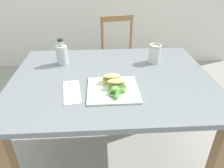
{
  "coord_description": "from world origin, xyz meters",
  "views": [
    {
      "loc": [
        0.0,
        -0.99,
        1.38
      ],
      "look_at": [
        0.07,
        0.07,
        0.76
      ],
      "focal_mm": 34.03,
      "sensor_mm": 36.0,
      "label": 1
    }
  ],
  "objects_px": {
    "dining_table": "(111,92)",
    "chair_wooden_far": "(120,57)",
    "mason_jar_iced_tea": "(154,54)",
    "sandwich_half_back": "(111,78)",
    "fork_on_napkin": "(71,90)",
    "bottle_cold_brew": "(62,55)",
    "plate_lunch": "(112,90)",
    "sandwich_half_front": "(116,84)"
  },
  "relations": [
    {
      "from": "fork_on_napkin",
      "to": "bottle_cold_brew",
      "type": "distance_m",
      "value": 0.39
    },
    {
      "from": "dining_table",
      "to": "bottle_cold_brew",
      "type": "xyz_separation_m",
      "value": [
        -0.34,
        0.22,
        0.18
      ]
    },
    {
      "from": "plate_lunch",
      "to": "sandwich_half_front",
      "type": "xyz_separation_m",
      "value": [
        0.02,
        0.01,
        0.03
      ]
    },
    {
      "from": "dining_table",
      "to": "chair_wooden_far",
      "type": "xyz_separation_m",
      "value": [
        0.15,
        1.01,
        -0.18
      ]
    },
    {
      "from": "dining_table",
      "to": "fork_on_napkin",
      "type": "xyz_separation_m",
      "value": [
        -0.24,
        -0.15,
        0.12
      ]
    },
    {
      "from": "bottle_cold_brew",
      "to": "chair_wooden_far",
      "type": "bearing_deg",
      "value": 58.12
    },
    {
      "from": "fork_on_napkin",
      "to": "chair_wooden_far",
      "type": "bearing_deg",
      "value": 71.28
    },
    {
      "from": "dining_table",
      "to": "chair_wooden_far",
      "type": "height_order",
      "value": "chair_wooden_far"
    },
    {
      "from": "dining_table",
      "to": "plate_lunch",
      "type": "bearing_deg",
      "value": -91.48
    },
    {
      "from": "plate_lunch",
      "to": "sandwich_half_back",
      "type": "bearing_deg",
      "value": 92.63
    },
    {
      "from": "sandwich_half_back",
      "to": "mason_jar_iced_tea",
      "type": "xyz_separation_m",
      "value": [
        0.33,
        0.3,
        0.02
      ]
    },
    {
      "from": "chair_wooden_far",
      "to": "bottle_cold_brew",
      "type": "bearing_deg",
      "value": -121.88
    },
    {
      "from": "sandwich_half_front",
      "to": "fork_on_napkin",
      "type": "xyz_separation_m",
      "value": [
        -0.26,
        0.0,
        -0.03
      ]
    },
    {
      "from": "mason_jar_iced_tea",
      "to": "bottle_cold_brew",
      "type": "bearing_deg",
      "value": 178.95
    },
    {
      "from": "mason_jar_iced_tea",
      "to": "fork_on_napkin",
      "type": "bearing_deg",
      "value": -147.32
    },
    {
      "from": "dining_table",
      "to": "plate_lunch",
      "type": "distance_m",
      "value": 0.2
    },
    {
      "from": "plate_lunch",
      "to": "bottle_cold_brew",
      "type": "bearing_deg",
      "value": 130.84
    },
    {
      "from": "fork_on_napkin",
      "to": "plate_lunch",
      "type": "bearing_deg",
      "value": -3.62
    },
    {
      "from": "chair_wooden_far",
      "to": "bottle_cold_brew",
      "type": "xyz_separation_m",
      "value": [
        -0.49,
        -0.79,
        0.36
      ]
    },
    {
      "from": "sandwich_half_back",
      "to": "mason_jar_iced_tea",
      "type": "distance_m",
      "value": 0.44
    },
    {
      "from": "bottle_cold_brew",
      "to": "mason_jar_iced_tea",
      "type": "distance_m",
      "value": 0.66
    },
    {
      "from": "plate_lunch",
      "to": "mason_jar_iced_tea",
      "type": "xyz_separation_m",
      "value": [
        0.32,
        0.37,
        0.05
      ]
    },
    {
      "from": "dining_table",
      "to": "plate_lunch",
      "type": "xyz_separation_m",
      "value": [
        -0.0,
        -0.16,
        0.12
      ]
    },
    {
      "from": "fork_on_napkin",
      "to": "bottle_cold_brew",
      "type": "height_order",
      "value": "bottle_cold_brew"
    },
    {
      "from": "plate_lunch",
      "to": "mason_jar_iced_tea",
      "type": "bearing_deg",
      "value": 49.06
    },
    {
      "from": "plate_lunch",
      "to": "bottle_cold_brew",
      "type": "height_order",
      "value": "bottle_cold_brew"
    },
    {
      "from": "chair_wooden_far",
      "to": "sandwich_half_back",
      "type": "relative_size",
      "value": 8.07
    },
    {
      "from": "sandwich_half_front",
      "to": "bottle_cold_brew",
      "type": "xyz_separation_m",
      "value": [
        -0.35,
        0.37,
        0.03
      ]
    },
    {
      "from": "chair_wooden_far",
      "to": "bottle_cold_brew",
      "type": "distance_m",
      "value": 1.0
    },
    {
      "from": "plate_lunch",
      "to": "sandwich_half_front",
      "type": "distance_m",
      "value": 0.04
    },
    {
      "from": "sandwich_half_back",
      "to": "mason_jar_iced_tea",
      "type": "relative_size",
      "value": 0.81
    },
    {
      "from": "plate_lunch",
      "to": "sandwich_half_back",
      "type": "height_order",
      "value": "sandwich_half_back"
    },
    {
      "from": "dining_table",
      "to": "fork_on_napkin",
      "type": "distance_m",
      "value": 0.31
    },
    {
      "from": "chair_wooden_far",
      "to": "mason_jar_iced_tea",
      "type": "xyz_separation_m",
      "value": [
        0.17,
        -0.8,
        0.35
      ]
    },
    {
      "from": "mason_jar_iced_tea",
      "to": "chair_wooden_far",
      "type": "bearing_deg",
      "value": 101.63
    },
    {
      "from": "dining_table",
      "to": "sandwich_half_back",
      "type": "distance_m",
      "value": 0.18
    },
    {
      "from": "dining_table",
      "to": "chair_wooden_far",
      "type": "distance_m",
      "value": 1.04
    },
    {
      "from": "fork_on_napkin",
      "to": "mason_jar_iced_tea",
      "type": "xyz_separation_m",
      "value": [
        0.56,
        0.36,
        0.05
      ]
    },
    {
      "from": "chair_wooden_far",
      "to": "fork_on_napkin",
      "type": "relative_size",
      "value": 4.69
    },
    {
      "from": "fork_on_napkin",
      "to": "mason_jar_iced_tea",
      "type": "bearing_deg",
      "value": 32.68
    },
    {
      "from": "dining_table",
      "to": "sandwich_half_front",
      "type": "relative_size",
      "value": 11.79
    },
    {
      "from": "mason_jar_iced_tea",
      "to": "sandwich_half_back",
      "type": "bearing_deg",
      "value": -137.79
    }
  ]
}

